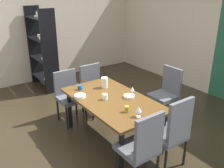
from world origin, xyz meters
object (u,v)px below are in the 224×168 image
(display_shelf, at_px, (42,48))
(cup_center, at_px, (105,97))
(chair_left_near, at_px, (69,94))
(wine_glass_front, at_px, (132,89))
(chair_right_near, at_px, (142,146))
(wine_glass_south, at_px, (139,109))
(chair_right_far, at_px, (172,131))
(cup_north, at_px, (127,109))
(pitcher_near_shelf, at_px, (105,82))
(dining_table, at_px, (112,103))
(cup_west, at_px, (80,88))
(serving_bowl_right, at_px, (80,96))
(chair_left_far, at_px, (94,87))
(serving_bowl_near_window, at_px, (129,96))
(chair_head_far, at_px, (167,91))

(display_shelf, height_order, cup_center, display_shelf)
(chair_left_near, xyz_separation_m, wine_glass_front, (1.04, 0.61, 0.30))
(chair_right_near, xyz_separation_m, wine_glass_south, (-0.33, 0.22, 0.28))
(chair_right_far, bearing_deg, cup_north, 123.38)
(display_shelf, bearing_deg, pitcher_near_shelf, 4.18)
(dining_table, height_order, chair_left_near, chair_left_near)
(cup_west, bearing_deg, chair_right_far, 17.43)
(display_shelf, relative_size, wine_glass_front, 13.99)
(serving_bowl_right, xyz_separation_m, cup_west, (-0.27, 0.14, 0.02))
(cup_west, relative_size, pitcher_near_shelf, 0.41)
(dining_table, bearing_deg, cup_north, -10.07)
(chair_left_far, relative_size, serving_bowl_right, 5.29)
(display_shelf, distance_m, wine_glass_front, 2.88)
(wine_glass_front, bearing_deg, cup_center, -102.42)
(chair_right_far, xyz_separation_m, wine_glass_south, (-0.33, -0.30, 0.27))
(chair_right_near, xyz_separation_m, chair_left_far, (-1.96, 0.52, -0.02))
(chair_left_near, xyz_separation_m, cup_center, (0.94, 0.16, 0.25))
(chair_right_far, xyz_separation_m, serving_bowl_near_window, (-0.86, -0.03, 0.18))
(dining_table, relative_size, serving_bowl_right, 9.32)
(chair_left_far, xyz_separation_m, cup_west, (0.38, -0.50, 0.23))
(serving_bowl_near_window, height_order, cup_north, cup_north)
(dining_table, bearing_deg, wine_glass_south, -3.67)
(chair_left_near, relative_size, wine_glass_south, 6.30)
(pitcher_near_shelf, bearing_deg, chair_right_far, 4.36)
(chair_right_near, xyz_separation_m, wine_glass_front, (-0.92, 0.61, 0.27))
(chair_head_far, distance_m, pitcher_near_shelf, 1.19)
(chair_right_far, relative_size, cup_west, 13.88)
(wine_glass_south, relative_size, cup_north, 1.75)
(chair_left_near, distance_m, serving_bowl_right, 0.70)
(chair_right_near, bearing_deg, chair_right_far, -0.40)
(chair_left_near, relative_size, pitcher_near_shelf, 5.08)
(chair_right_far, bearing_deg, serving_bowl_right, 116.03)
(serving_bowl_right, relative_size, cup_north, 2.12)
(display_shelf, height_order, serving_bowl_near_window, display_shelf)
(display_shelf, bearing_deg, chair_left_near, -7.66)
(chair_left_far, bearing_deg, display_shelf, -81.20)
(wine_glass_front, relative_size, cup_center, 1.54)
(pitcher_near_shelf, bearing_deg, chair_left_near, -142.36)
(chair_left_near, distance_m, pitcher_near_shelf, 0.74)
(wine_glass_front, distance_m, serving_bowl_right, 0.83)
(wine_glass_south, bearing_deg, chair_left_far, 169.44)
(chair_left_far, height_order, serving_bowl_near_window, chair_left_far)
(serving_bowl_right, height_order, cup_north, cup_north)
(chair_right_far, distance_m, cup_west, 1.67)
(chair_left_far, xyz_separation_m, serving_bowl_near_window, (1.10, -0.03, 0.22))
(wine_glass_front, distance_m, wine_glass_south, 0.71)
(display_shelf, xyz_separation_m, cup_north, (3.25, -0.06, -0.19))
(chair_right_far, height_order, pitcher_near_shelf, chair_right_far)
(wine_glass_south, distance_m, serving_bowl_near_window, 0.61)
(dining_table, xyz_separation_m, chair_head_far, (-0.01, 1.23, -0.10))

